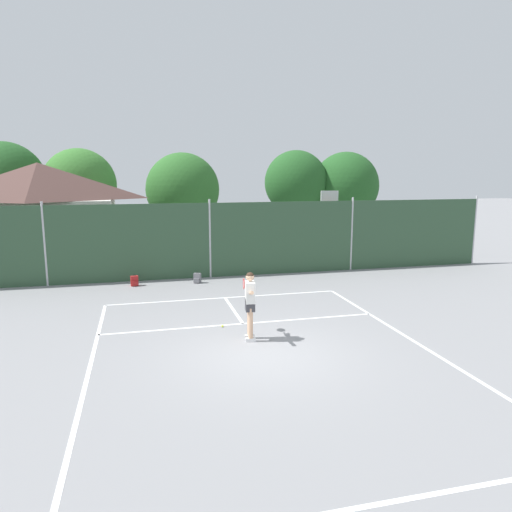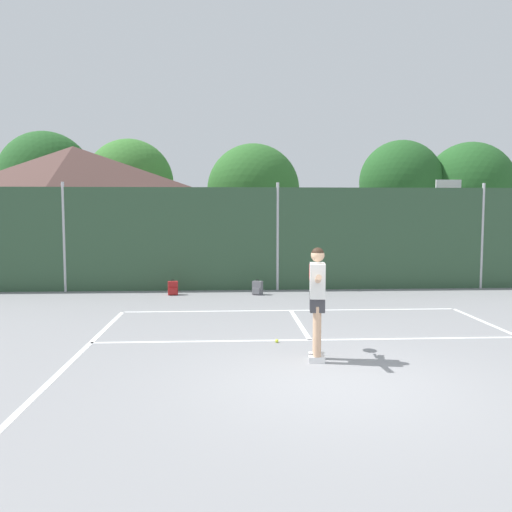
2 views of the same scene
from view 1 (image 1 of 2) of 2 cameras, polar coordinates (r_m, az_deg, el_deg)
The scene contains 10 objects.
ground_plane at distance 11.82m, azimuth 1.02°, elevation -11.86°, with size 120.00×120.00×0.00m, color gray.
court_markings at distance 12.40m, azimuth 0.24°, elevation -10.76°, with size 8.30×11.10×0.01m.
chainlink_fence at distance 20.00m, azimuth -5.60°, elevation 1.90°, with size 26.09×0.09×3.33m.
basketball_hoop at distance 23.51m, azimuth 8.81°, elevation 4.81°, with size 0.90×0.67×3.55m.
clubhouse_building at distance 24.15m, azimuth -24.60°, elevation 4.66°, with size 6.98×4.46×4.88m.
treeline_backdrop at distance 28.22m, azimuth -8.09°, elevation 8.49°, with size 24.08×3.86×6.07m.
tennis_player at distance 12.45m, azimuth -0.75°, elevation -5.31°, with size 0.30×1.44×1.85m.
tennis_ball at distance 13.80m, azimuth -4.09°, elevation -8.47°, with size 0.07×0.07×0.07m, color #CCE033.
backpack_red at distance 19.19m, azimuth -14.51°, elevation -2.97°, with size 0.31×0.28×0.46m.
backpack_grey at distance 19.23m, azimuth -7.13°, elevation -2.70°, with size 0.33×0.32×0.46m.
Camera 1 is at (-2.83, -10.60, 4.41)m, focal length 33.00 mm.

